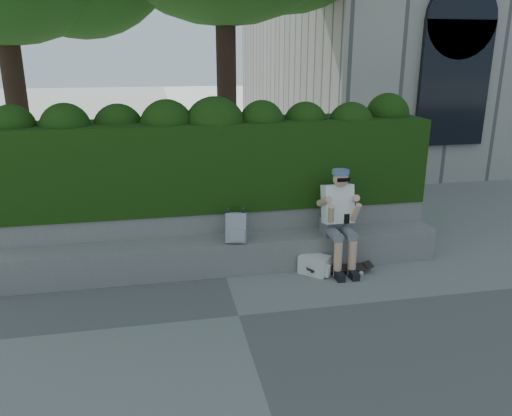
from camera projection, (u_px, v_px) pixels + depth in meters
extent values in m
plane|color=slate|center=(239.00, 316.00, 5.65)|extent=(80.00, 80.00, 0.00)
cube|color=gray|center=(223.00, 255.00, 6.75)|extent=(6.00, 0.45, 0.45)
cube|color=gray|center=(219.00, 233.00, 7.15)|extent=(6.00, 0.50, 0.75)
cube|color=black|center=(215.00, 163.00, 7.07)|extent=(6.00, 1.00, 1.20)
cylinder|color=black|center=(227.00, 102.00, 10.19)|extent=(0.40, 0.40, 3.77)
cylinder|color=black|center=(20.00, 125.00, 9.14)|extent=(0.38, 0.38, 3.16)
cube|color=slate|center=(335.00, 226.00, 6.90)|extent=(0.36, 0.26, 0.22)
cube|color=white|center=(338.00, 204.00, 6.73)|extent=(0.40, 0.32, 0.55)
sphere|color=tan|center=(341.00, 179.00, 6.56)|extent=(0.21, 0.21, 0.21)
cylinder|color=slate|center=(341.00, 172.00, 6.55)|extent=(0.23, 0.23, 0.06)
cube|color=black|center=(347.00, 219.00, 6.43)|extent=(0.07, 0.02, 0.13)
cylinder|color=tan|center=(338.00, 260.00, 6.56)|extent=(0.11, 0.11, 0.47)
cylinder|color=tan|center=(352.00, 259.00, 6.60)|extent=(0.11, 0.11, 0.47)
cube|color=black|center=(339.00, 275.00, 6.56)|extent=(0.10, 0.26, 0.10)
cube|color=black|center=(353.00, 274.00, 6.60)|extent=(0.10, 0.26, 0.10)
cube|color=black|center=(339.00, 268.00, 6.73)|extent=(0.82, 0.27, 0.02)
cylinder|color=silver|center=(320.00, 275.00, 6.63)|extent=(0.06, 0.03, 0.06)
cylinder|color=silver|center=(317.00, 269.00, 6.79)|extent=(0.06, 0.03, 0.06)
cylinder|color=silver|center=(361.00, 273.00, 6.69)|extent=(0.06, 0.03, 0.06)
cylinder|color=silver|center=(357.00, 267.00, 6.85)|extent=(0.06, 0.03, 0.06)
cube|color=silver|center=(236.00, 228.00, 6.57)|extent=(0.30, 0.21, 0.39)
cube|color=silver|center=(315.00, 264.00, 6.71)|extent=(0.46, 0.45, 0.25)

